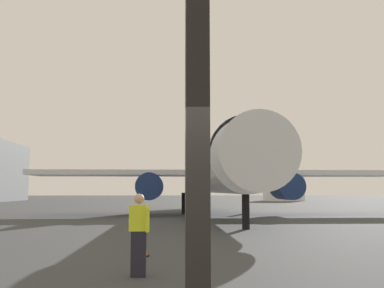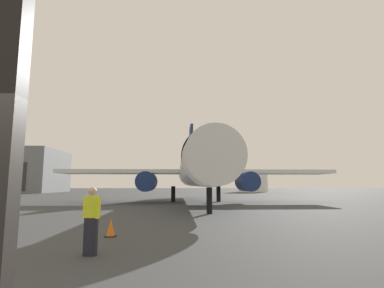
{
  "view_description": "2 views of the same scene",
  "coord_description": "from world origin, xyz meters",
  "px_view_note": "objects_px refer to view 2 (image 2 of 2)",
  "views": [
    {
      "loc": [
        -0.24,
        -3.6,
        1.81
      ],
      "look_at": [
        0.58,
        11.61,
        3.45
      ],
      "focal_mm": 40.37,
      "sensor_mm": 36.0,
      "label": 1
    },
    {
      "loc": [
        1.34,
        -2.41,
        1.81
      ],
      "look_at": [
        2.23,
        15.12,
        4.16
      ],
      "focal_mm": 28.33,
      "sensor_mm": 36.0,
      "label": 2
    }
  ],
  "objects_px": {
    "ground_crew_worker": "(91,220)",
    "fuel_storage_tank": "(252,182)",
    "airplane": "(197,169)",
    "distant_hangar": "(10,171)",
    "traffic_cone": "(111,228)"
  },
  "relations": [
    {
      "from": "ground_crew_worker",
      "to": "traffic_cone",
      "type": "relative_size",
      "value": 2.83
    },
    {
      "from": "airplane",
      "to": "fuel_storage_tank",
      "type": "distance_m",
      "value": 46.34
    },
    {
      "from": "distant_hangar",
      "to": "fuel_storage_tank",
      "type": "xyz_separation_m",
      "value": [
        56.85,
        1.54,
        -2.55
      ]
    },
    {
      "from": "ground_crew_worker",
      "to": "fuel_storage_tank",
      "type": "distance_m",
      "value": 68.57
    },
    {
      "from": "ground_crew_worker",
      "to": "fuel_storage_tank",
      "type": "xyz_separation_m",
      "value": [
        20.71,
        65.35,
        1.44
      ]
    },
    {
      "from": "traffic_cone",
      "to": "fuel_storage_tank",
      "type": "xyz_separation_m",
      "value": [
        20.8,
        62.5,
        2.05
      ]
    },
    {
      "from": "fuel_storage_tank",
      "to": "airplane",
      "type": "bearing_deg",
      "value": -110.8
    },
    {
      "from": "traffic_cone",
      "to": "distant_hangar",
      "type": "height_order",
      "value": "distant_hangar"
    },
    {
      "from": "fuel_storage_tank",
      "to": "ground_crew_worker",
      "type": "bearing_deg",
      "value": -107.58
    },
    {
      "from": "airplane",
      "to": "distant_hangar",
      "type": "height_order",
      "value": "airplane"
    },
    {
      "from": "airplane",
      "to": "fuel_storage_tank",
      "type": "height_order",
      "value": "airplane"
    },
    {
      "from": "airplane",
      "to": "fuel_storage_tank",
      "type": "bearing_deg",
      "value": 69.2
    },
    {
      "from": "airplane",
      "to": "ground_crew_worker",
      "type": "relative_size",
      "value": 17.05
    },
    {
      "from": "traffic_cone",
      "to": "fuel_storage_tank",
      "type": "relative_size",
      "value": 0.09
    },
    {
      "from": "airplane",
      "to": "traffic_cone",
      "type": "bearing_deg",
      "value": -102.76
    }
  ]
}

